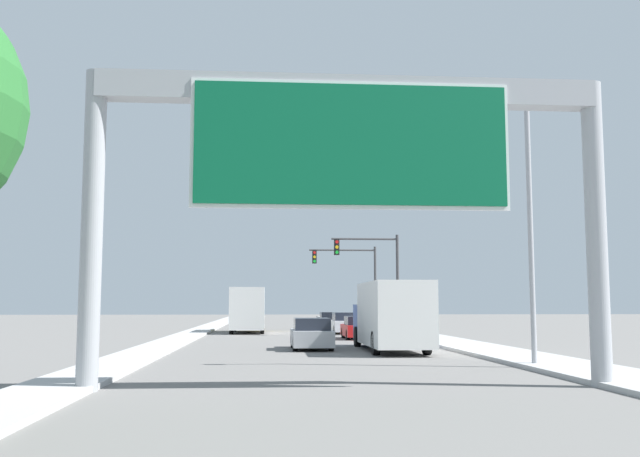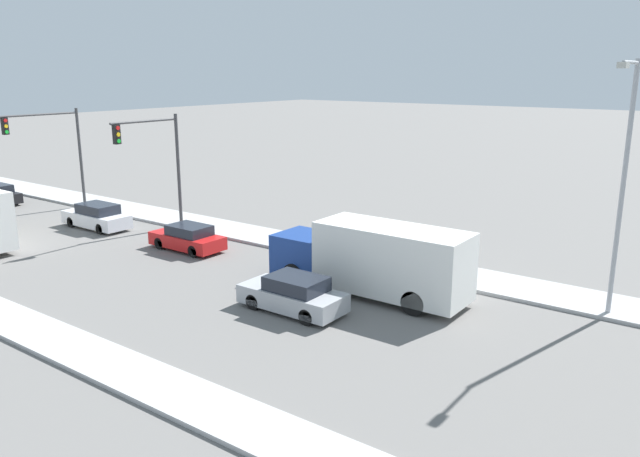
% 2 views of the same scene
% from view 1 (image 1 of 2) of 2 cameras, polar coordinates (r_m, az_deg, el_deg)
% --- Properties ---
extents(sidewalk_right, '(3.00, 120.00, 0.15)m').
position_cam_1_polar(sidewalk_right, '(60.73, 5.13, -7.98)').
color(sidewalk_right, '#ABABAB').
rests_on(sidewalk_right, ground).
extents(median_strip_left, '(2.00, 120.00, 0.15)m').
position_cam_1_polar(median_strip_left, '(60.14, -9.26, -7.94)').
color(median_strip_left, '#ABABAB').
rests_on(median_strip_left, ground).
extents(sign_gantry, '(13.43, 0.73, 7.97)m').
position_cam_1_polar(sign_gantry, '(18.31, 2.49, 6.29)').
color(sign_gantry, '#9EA0A5').
rests_on(sign_gantry, ground).
extents(car_mid_right, '(1.76, 4.21, 1.38)m').
position_cam_1_polar(car_mid_right, '(44.09, 3.08, -7.96)').
color(car_mid_right, red).
rests_on(car_mid_right, ground).
extents(car_mid_left, '(1.81, 4.44, 1.41)m').
position_cam_1_polar(car_mid_left, '(64.15, 0.75, -7.37)').
color(car_mid_left, black).
rests_on(car_mid_left, ground).
extents(car_far_center, '(1.75, 4.72, 1.52)m').
position_cam_1_polar(car_far_center, '(52.06, 1.94, -7.61)').
color(car_far_center, silver).
rests_on(car_far_center, ground).
extents(car_near_right, '(1.85, 4.33, 1.46)m').
position_cam_1_polar(car_near_right, '(33.85, -0.69, -8.48)').
color(car_near_right, '#A5A8AD').
rests_on(car_near_right, ground).
extents(truck_box_primary, '(2.46, 7.46, 3.31)m').
position_cam_1_polar(truck_box_primary, '(53.46, -5.79, -6.51)').
color(truck_box_primary, yellow).
rests_on(truck_box_primary, ground).
extents(truck_box_secondary, '(2.44, 8.96, 3.08)m').
position_cam_1_polar(truck_box_secondary, '(32.66, 5.68, -6.98)').
color(truck_box_secondary, navy).
rests_on(truck_box_secondary, ground).
extents(traffic_light_near_intersection, '(4.61, 0.32, 6.83)m').
position_cam_1_polar(traffic_light_near_intersection, '(48.53, 4.61, -3.13)').
color(traffic_light_near_intersection, '#3D3D3F').
rests_on(traffic_light_near_intersection, ground).
extents(traffic_light_mid_block, '(5.53, 0.32, 6.83)m').
position_cam_1_polar(traffic_light_mid_block, '(58.38, 2.78, -3.58)').
color(traffic_light_mid_block, '#3D3D3F').
rests_on(traffic_light_mid_block, ground).
extents(street_lamp_right, '(2.82, 0.28, 9.69)m').
position_cam_1_polar(street_lamp_right, '(25.35, 15.73, 2.25)').
color(street_lamp_right, '#9EA0A5').
rests_on(street_lamp_right, ground).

